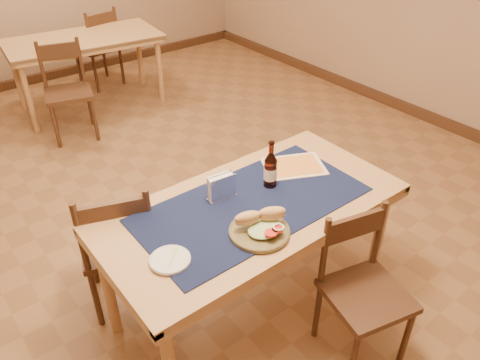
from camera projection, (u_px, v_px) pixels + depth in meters
room at (162, 41)px, 2.57m from camera, size 6.04×7.04×2.84m
main_table at (252, 217)px, 2.46m from camera, size 1.60×0.80×0.75m
placemat at (252, 204)px, 2.41m from camera, size 1.20×0.60×0.01m
baseboard at (180, 229)px, 3.33m from camera, size 6.00×7.00×0.10m
back_table at (84, 45)px, 4.78m from camera, size 1.58×0.92×0.75m
chair_main_far at (119, 243)px, 2.60m from camera, size 0.52×0.52×0.88m
chair_main_near at (363, 287)px, 2.36m from camera, size 0.47×0.47×0.83m
chair_back_near at (67, 89)px, 4.35m from camera, size 0.51×0.51×0.89m
chair_back_far at (99, 46)px, 5.36m from camera, size 0.48×0.48×0.90m
sandwich_plate at (261, 227)px, 2.21m from camera, size 0.30×0.29×0.11m
side_plate at (170, 259)px, 2.06m from camera, size 0.18×0.18×0.02m
fork at (174, 254)px, 2.08m from camera, size 0.09×0.09×0.00m
beer_bottle at (270, 170)px, 2.49m from camera, size 0.07×0.07×0.27m
napkin_holder at (222, 187)px, 2.42m from camera, size 0.16×0.07×0.14m
menu_card at (294, 166)px, 2.70m from camera, size 0.42×0.38×0.01m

